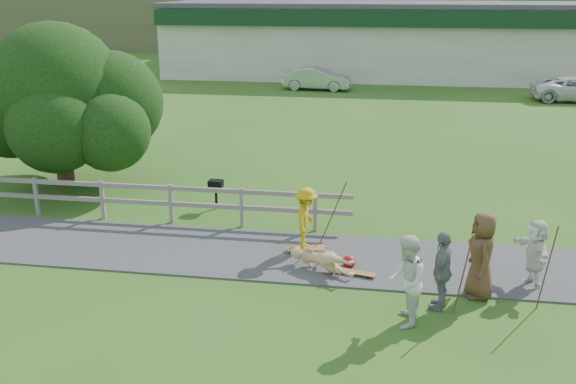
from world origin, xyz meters
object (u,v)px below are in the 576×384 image
at_px(spectator_a, 406,281).
at_px(bbq, 216,194).
at_px(spectator_b, 442,271).
at_px(spectator_c, 482,255).
at_px(skater_fallen, 322,260).
at_px(tree, 60,127).
at_px(car_silver, 317,79).
at_px(spectator_d, 535,253).
at_px(skater_rider, 306,222).

relative_size(spectator_a, bbq, 2.10).
distance_m(spectator_b, spectator_c, 1.08).
bearing_deg(skater_fallen, spectator_a, -109.98).
xyz_separation_m(spectator_c, tree, (-12.49, 6.09, 0.98)).
relative_size(car_silver, bbq, 4.84).
bearing_deg(car_silver, skater_fallen, -169.37).
xyz_separation_m(spectator_c, spectator_d, (1.21, 0.69, -0.17)).
bearing_deg(spectator_d, car_silver, -176.78).
bearing_deg(spectator_c, spectator_b, -55.64).
relative_size(skater_rider, spectator_b, 0.93).
bearing_deg(skater_rider, spectator_b, -126.15).
xyz_separation_m(skater_rider, skater_fallen, (0.51, -1.09, -0.48)).
bearing_deg(tree, spectator_b, -30.15).
bearing_deg(bbq, spectator_a, -44.77).
height_order(skater_rider, spectator_a, spectator_a).
relative_size(spectator_a, car_silver, 0.43).
height_order(spectator_a, spectator_b, spectator_a).
bearing_deg(tree, spectator_d, -21.53).
height_order(spectator_b, spectator_c, spectator_c).
height_order(skater_fallen, spectator_b, spectator_b).
bearing_deg(spectator_a, skater_rider, -141.15).
xyz_separation_m(spectator_d, tree, (-13.70, 5.40, 1.14)).
distance_m(spectator_c, tree, 13.93).
xyz_separation_m(spectator_a, tree, (-10.92, 7.53, 1.00)).
xyz_separation_m(skater_fallen, spectator_a, (1.83, -2.08, 0.61)).
distance_m(spectator_b, car_silver, 28.41).
distance_m(spectator_d, bbq, 9.03).
bearing_deg(spectator_c, skater_rider, -118.27).
relative_size(skater_rider, spectator_d, 1.01).
bearing_deg(spectator_c, skater_fallen, -105.08).
bearing_deg(bbq, car_silver, 92.38).
height_order(spectator_a, spectator_c, spectator_c).
xyz_separation_m(spectator_b, spectator_d, (2.05, 1.36, -0.07)).
height_order(skater_rider, tree, tree).
relative_size(spectator_c, bbq, 2.16).
relative_size(tree, bbq, 7.91).
relative_size(spectator_d, car_silver, 0.37).
height_order(spectator_d, tree, tree).
distance_m(skater_fallen, bbq, 5.26).
distance_m(spectator_b, bbq, 8.04).
relative_size(spectator_a, spectator_d, 1.18).
height_order(spectator_c, car_silver, spectator_c).
bearing_deg(spectator_b, bbq, -114.90).
bearing_deg(spectator_d, skater_fallen, -102.80).
distance_m(skater_fallen, tree, 10.71).
bearing_deg(spectator_d, spectator_a, -65.88).
bearing_deg(spectator_d, spectator_c, -73.63).
xyz_separation_m(skater_fallen, car_silver, (-3.23, 26.49, 0.39)).
xyz_separation_m(spectator_d, car_silver, (-7.84, 26.45, -0.08)).
bearing_deg(spectator_d, spectator_b, -69.74).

